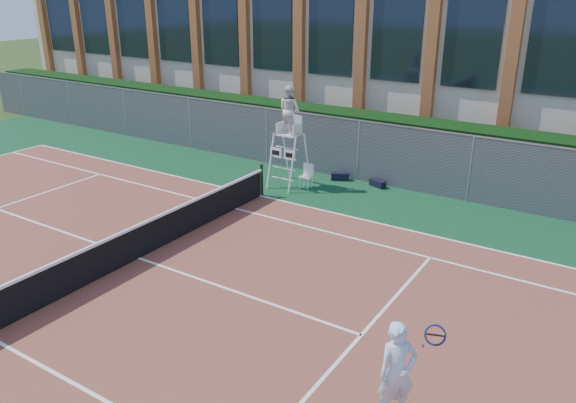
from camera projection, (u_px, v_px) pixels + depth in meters
The scene contains 12 objects.
ground at pixel (139, 259), 14.62m from camera, with size 120.00×120.00×0.00m, color #233814.
apron at pixel (166, 245), 15.40m from camera, with size 36.00×20.00×0.01m, color #0D391E.
tennis_court at pixel (138, 258), 14.61m from camera, with size 23.77×10.97×0.02m, color brown.
tennis_net at pixel (137, 240), 14.42m from camera, with size 0.10×11.30×1.10m.
fence at pixel (310, 143), 21.13m from camera, with size 40.00×0.06×2.20m, color #595E60, non-canonical shape.
hedge at pixel (326, 136), 22.08m from camera, with size 40.00×1.40×2.20m, color black.
building at pixel (407, 41), 27.22m from camera, with size 45.00×10.60×8.22m.
umpire_chair at pixel (290, 113), 19.12m from camera, with size 1.00×1.53×3.57m.
plastic_chair at pixel (307, 174), 19.60m from camera, with size 0.41×0.41×0.86m.
sports_bag_near at pixel (340, 176), 20.46m from camera, with size 0.64×0.26×0.27m, color black.
sports_bag_far at pixel (378, 183), 19.80m from camera, with size 0.59×0.26×0.24m, color black.
tennis_player at pixel (397, 372), 8.92m from camera, with size 1.04×0.83×1.78m.
Camera 1 is at (10.34, -8.92, 6.68)m, focal length 35.00 mm.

